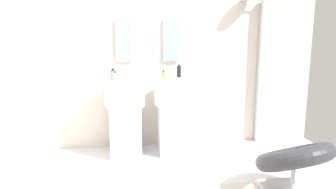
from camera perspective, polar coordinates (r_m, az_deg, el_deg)
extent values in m
cube|color=beige|center=(4.66, -3.62, 6.88)|extent=(4.80, 0.10, 2.60)
cube|color=white|center=(4.44, -7.24, -6.13)|extent=(0.40, 0.40, 0.67)
cylinder|color=white|center=(4.32, -7.41, 0.24)|extent=(0.51, 0.51, 0.33)
cylinder|color=#B7BABF|center=(4.42, -7.49, 3.36)|extent=(0.02, 0.02, 0.10)
cube|color=white|center=(4.49, 0.99, -5.85)|extent=(0.40, 0.40, 0.67)
cylinder|color=white|center=(4.36, 1.01, 0.46)|extent=(0.51, 0.51, 0.33)
cylinder|color=#B7BABF|center=(4.46, 0.75, 3.54)|extent=(0.02, 0.02, 0.10)
cube|color=#8C9EA8|center=(4.57, -7.64, 9.03)|extent=(0.22, 0.03, 0.56)
cube|color=#8C9EA8|center=(4.61, 0.42, 9.16)|extent=(0.22, 0.03, 0.56)
cube|color=#B7BABF|center=(4.97, 15.94, 3.55)|extent=(0.14, 0.08, 2.05)
cylinder|color=#B7BABF|center=(4.86, 15.03, 15.33)|extent=(0.30, 0.02, 0.02)
cylinder|color=#B7BABF|center=(4.78, 13.45, 15.47)|extent=(0.24, 0.24, 0.02)
cylinder|color=#B7BABF|center=(3.69, 20.57, -12.87)|extent=(0.05, 0.05, 0.34)
torus|color=#333338|center=(3.61, 20.80, -9.97)|extent=(1.01, 1.01, 0.49)
cylinder|color=#B7BABF|center=(3.56, -26.56, -2.32)|extent=(0.36, 0.02, 0.02)
cube|color=white|center=(3.62, -26.20, -6.17)|extent=(0.04, 0.22, 0.50)
cylinder|color=white|center=(4.12, -9.04, 2.86)|extent=(0.04, 0.04, 0.12)
cylinder|color=black|center=(4.11, -9.07, 3.82)|extent=(0.02, 0.02, 0.02)
cylinder|color=black|center=(4.49, 1.88, 3.92)|extent=(0.06, 0.06, 0.15)
cylinder|color=black|center=(4.48, 1.89, 5.01)|extent=(0.03, 0.03, 0.02)
cylinder|color=#4C72B7|center=(4.32, -9.36, 3.32)|extent=(0.05, 0.05, 0.13)
cylinder|color=black|center=(4.31, -9.39, 4.31)|extent=(0.03, 0.03, 0.02)
cylinder|color=#C68C38|center=(4.31, -0.75, 3.28)|extent=(0.04, 0.04, 0.10)
cylinder|color=black|center=(4.31, -0.76, 4.09)|extent=(0.02, 0.02, 0.02)
cylinder|color=#59996B|center=(4.28, -9.46, 3.17)|extent=(0.04, 0.04, 0.12)
cylinder|color=black|center=(4.27, -9.49, 4.10)|extent=(0.02, 0.02, 0.02)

